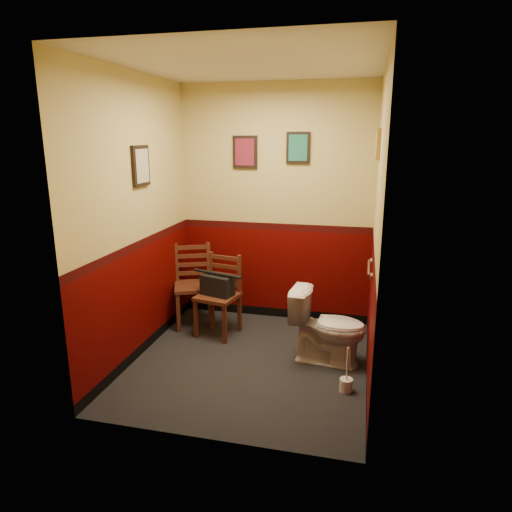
{
  "coord_description": "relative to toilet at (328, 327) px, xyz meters",
  "views": [
    {
      "loc": [
        0.99,
        -3.89,
        2.11
      ],
      "look_at": [
        0.0,
        0.25,
        1.0
      ],
      "focal_mm": 32.0,
      "sensor_mm": 36.0,
      "label": 1
    }
  ],
  "objects": [
    {
      "name": "wall_left",
      "position": [
        -1.82,
        -0.2,
        1.0
      ],
      "size": [
        0.0,
        2.4,
        2.7
      ],
      "primitive_type": "cube",
      "rotation": [
        1.57,
        0.0,
        1.57
      ],
      "color": "#460303",
      "rests_on": "ground"
    },
    {
      "name": "framed_print_back_a",
      "position": [
        -1.07,
        0.98,
        1.6
      ],
      "size": [
        0.28,
        0.04,
        0.36
      ],
      "color": "black",
      "rests_on": "wall_back"
    },
    {
      "name": "wall_back",
      "position": [
        -0.72,
        1.0,
        1.0
      ],
      "size": [
        2.2,
        0.0,
        2.7
      ],
      "primitive_type": "cube",
      "rotation": [
        1.57,
        0.0,
        0.0
      ],
      "color": "#460303",
      "rests_on": "ground"
    },
    {
      "name": "toilet_brush",
      "position": [
        0.21,
        -0.51,
        -0.29
      ],
      "size": [
        0.11,
        0.11,
        0.4
      ],
      "color": "silver",
      "rests_on": "floor"
    },
    {
      "name": "wall_front",
      "position": [
        -0.72,
        -1.4,
        1.0
      ],
      "size": [
        2.2,
        0.0,
        2.7
      ],
      "primitive_type": "cube",
      "rotation": [
        -1.57,
        0.0,
        0.0
      ],
      "color": "#460303",
      "rests_on": "ground"
    },
    {
      "name": "chair_right",
      "position": [
        -1.21,
        0.39,
        0.09
      ],
      "size": [
        0.48,
        0.48,
        0.88
      ],
      "rotation": [
        0.0,
        0.0,
        -0.19
      ],
      "color": "#4D2417",
      "rests_on": "floor"
    },
    {
      "name": "wall_right",
      "position": [
        0.38,
        -0.2,
        1.0
      ],
      "size": [
        0.0,
        2.4,
        2.7
      ],
      "primitive_type": "cube",
      "rotation": [
        1.57,
        0.0,
        -1.57
      ],
      "color": "#460303",
      "rests_on": "ground"
    },
    {
      "name": "grab_bar",
      "position": [
        0.35,
        0.05,
        0.6
      ],
      "size": [
        0.05,
        0.56,
        0.06
      ],
      "color": "silver",
      "rests_on": "wall_right"
    },
    {
      "name": "framed_print_back_b",
      "position": [
        -0.47,
        0.98,
        1.65
      ],
      "size": [
        0.26,
        0.04,
        0.34
      ],
      "color": "black",
      "rests_on": "wall_back"
    },
    {
      "name": "tp_stack",
      "position": [
        -0.32,
        0.78,
        -0.19
      ],
      "size": [
        0.22,
        0.13,
        0.38
      ],
      "color": "silver",
      "rests_on": "floor"
    },
    {
      "name": "chair_left",
      "position": [
        -1.59,
        0.59,
        0.11
      ],
      "size": [
        0.57,
        0.57,
        0.93
      ],
      "rotation": [
        0.0,
        0.0,
        0.4
      ],
      "color": "#4D2417",
      "rests_on": "floor"
    },
    {
      "name": "floor",
      "position": [
        -0.72,
        -0.2,
        -0.35
      ],
      "size": [
        2.2,
        2.4,
        0.0
      ],
      "primitive_type": "cube",
      "color": "black",
      "rests_on": "ground"
    },
    {
      "name": "ceiling",
      "position": [
        -0.72,
        -0.2,
        2.35
      ],
      "size": [
        2.2,
        2.4,
        0.0
      ],
      "primitive_type": "cube",
      "rotation": [
        3.14,
        0.0,
        0.0
      ],
      "color": "silver",
      "rests_on": "ground"
    },
    {
      "name": "handbag",
      "position": [
        -1.22,
        0.35,
        0.22
      ],
      "size": [
        0.38,
        0.27,
        0.25
      ],
      "rotation": [
        0.0,
        0.0,
        -0.3
      ],
      "color": "black",
      "rests_on": "chair_right"
    },
    {
      "name": "toilet",
      "position": [
        0.0,
        0.0,
        0.0
      ],
      "size": [
        0.76,
        0.47,
        0.71
      ],
      "primitive_type": "imported",
      "rotation": [
        0.0,
        0.0,
        1.48
      ],
      "color": "white",
      "rests_on": "floor"
    },
    {
      "name": "framed_print_left",
      "position": [
        -1.8,
        -0.1,
        1.5
      ],
      "size": [
        0.04,
        0.3,
        0.38
      ],
      "color": "black",
      "rests_on": "wall_left"
    },
    {
      "name": "framed_print_right",
      "position": [
        0.36,
        0.4,
        1.7
      ],
      "size": [
        0.04,
        0.34,
        0.28
      ],
      "color": "olive",
      "rests_on": "wall_right"
    }
  ]
}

